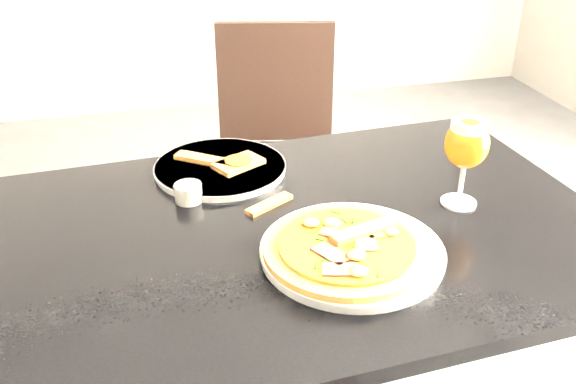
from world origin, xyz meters
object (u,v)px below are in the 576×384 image
object	(u,v)px
pizza	(347,247)
beer_glass	(467,144)
chair_far	(276,150)
dining_table	(303,264)

from	to	relation	value
pizza	beer_glass	bearing A→B (deg)	24.78
pizza	chair_far	bearing A→B (deg)	83.40
chair_far	pizza	distance (m)	1.07
dining_table	pizza	world-z (taller)	pizza
dining_table	beer_glass	bearing A→B (deg)	-2.41
dining_table	beer_glass	world-z (taller)	beer_glass
dining_table	pizza	bearing A→B (deg)	-74.73
chair_far	dining_table	bearing A→B (deg)	-87.44
chair_far	beer_glass	world-z (taller)	beer_glass
dining_table	pizza	distance (m)	0.18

